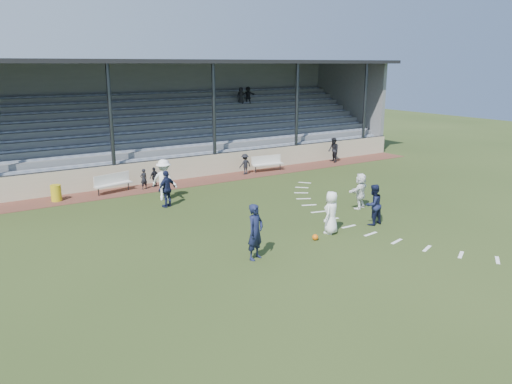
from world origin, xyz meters
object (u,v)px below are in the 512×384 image
player_white_lead (331,213)px  player_navy_lead (255,232)px  bench_right (267,162)px  trash_bin (56,193)px  bench_left (113,181)px  football (315,237)px  official (334,150)px

player_white_lead → player_navy_lead: player_navy_lead is taller
bench_right → trash_bin: bench_right is taller
bench_right → bench_left: bearing=-174.0°
football → player_white_lead: (1.01, 0.30, 0.72)m
player_navy_lead → official: player_navy_lead is taller
bench_right → player_white_lead: 11.71m
bench_left → official: 14.79m
player_white_lead → player_navy_lead: bearing=-18.1°
bench_right → official: bearing=5.0°
trash_bin → player_navy_lead: (4.07, -11.25, 0.54)m
trash_bin → player_navy_lead: size_ratio=0.41×
bench_left → trash_bin: bearing=169.9°
player_navy_lead → official: size_ratio=1.17×
player_white_lead → bench_right: bearing=-139.1°
trash_bin → player_navy_lead: player_navy_lead is taller
bench_right → player_navy_lead: player_navy_lead is taller
bench_right → football: bearing=-110.1°
official → bench_right: bearing=-74.8°
bench_left → official: size_ratio=1.24×
bench_right → official: (5.29, -0.05, 0.25)m
football → player_white_lead: 1.28m
football → player_navy_lead: 3.00m
bench_right → player_navy_lead: 14.14m
football → official: 15.41m
player_navy_lead → trash_bin: bearing=87.3°
player_navy_lead → official: (13.50, 11.45, -0.12)m
player_white_lead → trash_bin: bearing=-80.6°
trash_bin → football: (6.93, -10.92, -0.30)m
bench_left → player_white_lead: size_ratio=1.22×
bench_left → trash_bin: 2.79m
football → official: bearing=46.2°
bench_left → trash_bin: size_ratio=2.61×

